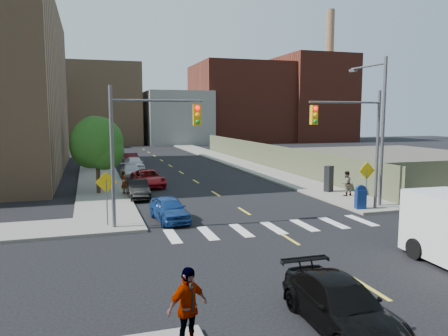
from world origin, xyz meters
TOP-DOWN VIEW (x-y plane):
  - ground at (0.00, 0.00)m, footprint 160.00×160.00m
  - sidewalk_nw at (-7.75, 41.50)m, footprint 3.50×73.00m
  - sidewalk_ne at (7.75, 41.50)m, footprint 3.50×73.00m
  - fence_north at (9.60, 28.00)m, footprint 0.12×44.00m
  - gravel_lot at (28.00, 30.00)m, footprint 36.00×42.00m
  - bg_bldg_west at (-22.00, 70.00)m, footprint 14.00×18.00m
  - bg_bldg_midwest at (-6.00, 72.00)m, footprint 14.00×16.00m
  - bg_bldg_center at (8.00, 70.00)m, footprint 12.00×16.00m
  - bg_bldg_east at (22.00, 72.00)m, footprint 18.00×18.00m
  - bg_bldg_fareast at (38.00, 70.00)m, footprint 14.00×16.00m
  - smokestack at (42.00, 70.00)m, footprint 1.80×1.80m
  - signal_nw at (-5.98, 6.00)m, footprint 4.59×0.30m
  - signal_ne at (5.98, 6.00)m, footprint 4.59×0.30m
  - streetlight_ne at (8.20, 6.90)m, footprint 0.25×3.70m
  - warn_sign_nw at (-7.80, 6.50)m, footprint 1.06×0.06m
  - warn_sign_ne at (7.20, 6.50)m, footprint 1.06×0.06m
  - warn_sign_midwest at (-7.80, 20.00)m, footprint 1.06×0.06m
  - tree_west_near at (-8.00, 16.05)m, footprint 3.66×3.64m
  - tree_west_far at (-8.00, 31.05)m, footprint 3.66×3.64m
  - parked_car_blue at (-4.60, 7.00)m, footprint 1.87×3.91m
  - parked_car_black at (-5.50, 13.85)m, footprint 1.32×3.78m
  - parked_car_red at (-4.20, 18.55)m, footprint 2.46×4.83m
  - parked_car_silver at (-5.05, 23.45)m, footprint 1.80×4.28m
  - parked_car_white at (-4.20, 29.15)m, footprint 1.88×4.23m
  - parked_car_maroon at (-4.20, 32.88)m, footprint 1.56×4.29m
  - parked_car_grey at (-5.50, 44.89)m, footprint 2.99×5.66m
  - black_sedan at (-2.39, -6.00)m, footprint 1.89×4.50m
  - mailbox at (6.49, 6.00)m, footprint 0.65×0.54m
  - payphone at (7.72, 11.63)m, footprint 0.68×0.63m
  - pedestrian_west at (-6.30, 15.21)m, footprint 0.54×0.66m
  - pedestrian_east at (7.99, 9.82)m, footprint 0.92×0.77m
  - pedestrian_sw at (-6.50, -6.00)m, footprint 1.24×0.93m

SIDE VIEW (x-z plane):
  - ground at x=0.00m, z-range 0.00..0.00m
  - gravel_lot at x=28.00m, z-range 0.00..0.06m
  - sidewalk_nw at x=-7.75m, z-range 0.00..0.15m
  - sidewalk_ne at x=7.75m, z-range 0.00..0.15m
  - parked_car_silver at x=-5.05m, z-range 0.00..1.23m
  - parked_car_black at x=-5.50m, z-range 0.00..1.24m
  - parked_car_blue at x=-4.60m, z-range 0.00..1.29m
  - black_sedan at x=-2.39m, z-range 0.00..1.30m
  - parked_car_red at x=-4.20m, z-range 0.00..1.31m
  - parked_car_maroon at x=-4.20m, z-range 0.00..1.41m
  - parked_car_white at x=-4.20m, z-range 0.00..1.41m
  - parked_car_grey at x=-5.50m, z-range 0.00..1.52m
  - mailbox at x=6.49m, z-range 0.13..1.54m
  - pedestrian_west at x=-6.30m, z-range 0.15..1.70m
  - pedestrian_east at x=7.99m, z-range 0.15..1.83m
  - payphone at x=7.72m, z-range 0.15..2.00m
  - pedestrian_sw at x=-6.50m, z-range 0.15..2.11m
  - fence_north at x=9.60m, z-range 0.00..2.50m
  - warn_sign_nw at x=-7.80m, z-range 0.58..3.41m
  - warn_sign_ne at x=7.20m, z-range 0.58..3.41m
  - warn_sign_midwest at x=-7.80m, z-range 0.58..3.41m
  - tree_west_near at x=-8.00m, z-range 0.72..6.24m
  - tree_west_far at x=-8.00m, z-range 0.72..6.24m
  - signal_nw at x=-5.98m, z-range 1.03..8.03m
  - signal_ne at x=5.98m, z-range 1.03..8.03m
  - bg_bldg_center at x=8.00m, z-range 0.00..10.00m
  - streetlight_ne at x=8.20m, z-range 0.72..9.72m
  - bg_bldg_west at x=-22.00m, z-range 0.00..12.00m
  - bg_bldg_midwest at x=-6.00m, z-range 0.00..15.00m
  - bg_bldg_east at x=22.00m, z-range 0.00..16.00m
  - bg_bldg_fareast at x=38.00m, z-range 0.00..18.00m
  - smokestack at x=42.00m, z-range 0.00..28.00m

